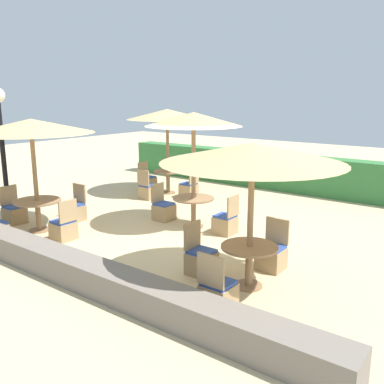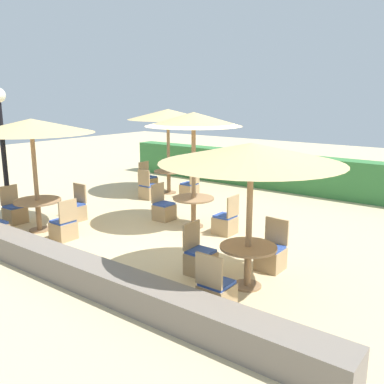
{
  "view_description": "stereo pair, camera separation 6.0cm",
  "coord_description": "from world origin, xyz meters",
  "px_view_note": "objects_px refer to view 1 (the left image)",
  "views": [
    {
      "loc": [
        5.93,
        -7.28,
        3.17
      ],
      "look_at": [
        0.0,
        0.6,
        0.9
      ],
      "focal_mm": 40.0,
      "sensor_mm": 36.0,
      "label": 1
    },
    {
      "loc": [
        5.98,
        -7.24,
        3.17
      ],
      "look_at": [
        0.0,
        0.6,
        0.9
      ],
      "focal_mm": 40.0,
      "sensor_mm": 36.0,
      "label": 2
    }
  ],
  "objects_px": {
    "patio_chair_front_left_west": "(14,213)",
    "patio_chair_center_west": "(163,210)",
    "parasol_back_left": "(167,115)",
    "patio_chair_front_left_east": "(64,228)",
    "patio_chair_front_right_north": "(272,255)",
    "parasol_center": "(194,120)",
    "patio_chair_back_left_south": "(148,190)",
    "patio_chair_front_right_south": "(218,293)",
    "patio_chair_back_left_east": "(189,189)",
    "patio_chair_back_left_west": "(147,182)",
    "patio_chair_front_left_north": "(74,211)",
    "patio_chair_front_right_west": "(201,260)",
    "patio_chair_center_east": "(226,223)",
    "round_table_front_right": "(249,256)",
    "parasol_front_left": "(31,126)",
    "lamp_post": "(1,128)",
    "round_table_back_left": "(168,176)",
    "parasol_front_right": "(252,153)",
    "round_table_front_left": "(38,207)",
    "round_table_center": "(193,204)"
  },
  "relations": [
    {
      "from": "patio_chair_front_right_north",
      "to": "parasol_center",
      "type": "bearing_deg",
      "value": -24.09
    },
    {
      "from": "patio_chair_front_right_south",
      "to": "patio_chair_center_west",
      "type": "xyz_separation_m",
      "value": [
        -3.72,
        3.09,
        0.0
      ]
    },
    {
      "from": "round_table_front_right",
      "to": "parasol_front_left",
      "type": "relative_size",
      "value": 0.34
    },
    {
      "from": "patio_chair_front_right_west",
      "to": "patio_chair_back_left_east",
      "type": "xyz_separation_m",
      "value": [
        -3.74,
        4.55,
        0.0
      ]
    },
    {
      "from": "lamp_post",
      "to": "parasol_back_left",
      "type": "relative_size",
      "value": 1.23
    },
    {
      "from": "patio_chair_front_right_north",
      "to": "patio_chair_front_left_west",
      "type": "bearing_deg",
      "value": 10.89
    },
    {
      "from": "patio_chair_back_left_south",
      "to": "patio_chair_back_left_west",
      "type": "bearing_deg",
      "value": 133.38
    },
    {
      "from": "patio_chair_back_left_west",
      "to": "patio_chair_center_east",
      "type": "bearing_deg",
      "value": 62.83
    },
    {
      "from": "patio_chair_front_right_south",
      "to": "patio_chair_front_right_west",
      "type": "bearing_deg",
      "value": 136.66
    },
    {
      "from": "round_table_front_left",
      "to": "patio_chair_front_left_north",
      "type": "height_order",
      "value": "patio_chair_front_left_north"
    },
    {
      "from": "patio_chair_back_left_west",
      "to": "patio_chair_front_left_north",
      "type": "relative_size",
      "value": 1.0
    },
    {
      "from": "patio_chair_front_left_north",
      "to": "patio_chair_back_left_west",
      "type": "bearing_deg",
      "value": -75.08
    },
    {
      "from": "round_table_back_left",
      "to": "patio_chair_back_left_west",
      "type": "height_order",
      "value": "patio_chair_back_left_west"
    },
    {
      "from": "patio_chair_back_left_south",
      "to": "patio_chair_back_left_east",
      "type": "relative_size",
      "value": 1.0
    },
    {
      "from": "patio_chair_center_west",
      "to": "patio_chair_front_left_east",
      "type": "bearing_deg",
      "value": -16.77
    },
    {
      "from": "patio_chair_center_east",
      "to": "patio_chair_front_left_north",
      "type": "bearing_deg",
      "value": 111.36
    },
    {
      "from": "lamp_post",
      "to": "parasol_front_right",
      "type": "bearing_deg",
      "value": 3.0
    },
    {
      "from": "patio_chair_front_right_south",
      "to": "round_table_center",
      "type": "height_order",
      "value": "patio_chair_front_right_south"
    },
    {
      "from": "parasol_back_left",
      "to": "patio_chair_back_left_south",
      "type": "height_order",
      "value": "parasol_back_left"
    },
    {
      "from": "round_table_front_right",
      "to": "patio_chair_front_right_south",
      "type": "distance_m",
      "value": 1.02
    },
    {
      "from": "patio_chair_front_left_east",
      "to": "patio_chair_front_left_north",
      "type": "bearing_deg",
      "value": 43.26
    },
    {
      "from": "patio_chair_front_right_north",
      "to": "patio_chair_front_left_west",
      "type": "xyz_separation_m",
      "value": [
        -6.48,
        -1.25,
        0.0
      ]
    },
    {
      "from": "round_table_back_left",
      "to": "patio_chair_front_left_north",
      "type": "relative_size",
      "value": 1.02
    },
    {
      "from": "patio_chair_front_right_south",
      "to": "parasol_back_left",
      "type": "relative_size",
      "value": 0.34
    },
    {
      "from": "patio_chair_back_left_east",
      "to": "patio_chair_front_left_north",
      "type": "relative_size",
      "value": 1.0
    },
    {
      "from": "parasol_front_left",
      "to": "round_table_front_left",
      "type": "height_order",
      "value": "parasol_front_left"
    },
    {
      "from": "patio_chair_back_left_south",
      "to": "round_table_front_left",
      "type": "relative_size",
      "value": 0.86
    },
    {
      "from": "parasol_back_left",
      "to": "patio_chair_center_west",
      "type": "xyz_separation_m",
      "value": [
        1.88,
        -2.42,
        -2.27
      ]
    },
    {
      "from": "patio_chair_back_left_west",
      "to": "patio_chair_front_left_west",
      "type": "bearing_deg",
      "value": -0.25
    },
    {
      "from": "patio_chair_front_right_west",
      "to": "patio_chair_center_east",
      "type": "height_order",
      "value": "same"
    },
    {
      "from": "patio_chair_center_west",
      "to": "parasol_front_left",
      "type": "relative_size",
      "value": 0.33
    },
    {
      "from": "patio_chair_back_left_south",
      "to": "patio_chair_front_left_north",
      "type": "height_order",
      "value": "same"
    },
    {
      "from": "parasol_center",
      "to": "patio_chair_center_east",
      "type": "height_order",
      "value": "parasol_center"
    },
    {
      "from": "parasol_back_left",
      "to": "parasol_center",
      "type": "xyz_separation_m",
      "value": [
        2.84,
        -2.42,
        0.05
      ]
    },
    {
      "from": "patio_chair_front_right_south",
      "to": "round_table_back_left",
      "type": "distance_m",
      "value": 7.86
    },
    {
      "from": "parasol_center",
      "to": "patio_chair_front_right_north",
      "type": "bearing_deg",
      "value": -24.09
    },
    {
      "from": "patio_chair_center_east",
      "to": "patio_chair_center_west",
      "type": "xyz_separation_m",
      "value": [
        -1.88,
        -0.01,
        0.0
      ]
    },
    {
      "from": "patio_chair_front_right_south",
      "to": "patio_chair_back_left_east",
      "type": "bearing_deg",
      "value": 130.75
    },
    {
      "from": "round_table_back_left",
      "to": "parasol_front_left",
      "type": "relative_size",
      "value": 0.34
    },
    {
      "from": "parasol_back_left",
      "to": "patio_chair_front_left_east",
      "type": "height_order",
      "value": "parasol_back_left"
    },
    {
      "from": "lamp_post",
      "to": "round_table_front_right",
      "type": "relative_size",
      "value": 3.5
    },
    {
      "from": "parasol_front_right",
      "to": "patio_chair_back_left_west",
      "type": "relative_size",
      "value": 3.18
    },
    {
      "from": "parasol_front_right",
      "to": "round_table_front_right",
      "type": "relative_size",
      "value": 3.11
    },
    {
      "from": "patio_chair_front_left_west",
      "to": "patio_chair_center_west",
      "type": "bearing_deg",
      "value": 131.12
    },
    {
      "from": "patio_chair_front_right_south",
      "to": "round_table_back_left",
      "type": "height_order",
      "value": "patio_chair_front_right_south"
    },
    {
      "from": "patio_chair_front_right_north",
      "to": "patio_chair_back_left_east",
      "type": "xyz_separation_m",
      "value": [
        -4.66,
        3.59,
        0.0
      ]
    },
    {
      "from": "lamp_post",
      "to": "patio_chair_back_left_east",
      "type": "xyz_separation_m",
      "value": [
        2.06,
        4.85,
        -2.09
      ]
    },
    {
      "from": "parasol_center",
      "to": "parasol_front_left",
      "type": "relative_size",
      "value": 0.98
    },
    {
      "from": "lamp_post",
      "to": "patio_chair_back_left_east",
      "type": "relative_size",
      "value": 3.57
    },
    {
      "from": "parasol_back_left",
      "to": "patio_chair_center_west",
      "type": "relative_size",
      "value": 2.91
    }
  ]
}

